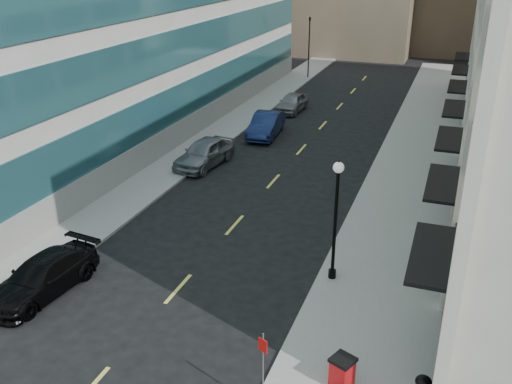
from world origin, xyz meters
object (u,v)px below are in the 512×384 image
Objects in this scene: car_silver_sedan at (204,153)px; car_blue_sedan at (266,125)px; car_grey_sedan at (292,103)px; traffic_signal at (310,21)px; trash_bin at (342,372)px; sign_post at (263,362)px; lamppost at (336,211)px; car_black_pickup at (43,276)px; urn_planter at (423,384)px.

car_blue_sedan is (1.60, 7.00, -0.02)m from car_silver_sedan.
traffic_signal is at bearing 102.26° from car_grey_sedan.
trash_bin is 2.77m from sign_post.
traffic_signal reaches higher than sign_post.
lamppost is (8.79, -17.33, 2.31)m from car_blue_sedan.
traffic_signal is 1.39× the size of car_blue_sedan.
traffic_signal is at bearing 126.55° from sign_post.
car_grey_sedan is at bearing 132.30° from trash_bin.
sign_post is (10.10, -18.01, 0.98)m from car_silver_sedan.
sign_post is at bearing -92.16° from lamppost.
sign_post is (10.10, -3.01, 1.10)m from car_black_pickup.
sign_post reaches higher than trash_bin.
car_grey_sedan reaches higher than car_black_pickup.
car_silver_sedan is 0.97× the size of lamppost.
trash_bin is at bearing 62.76° from sign_post.
car_blue_sedan is 1.14× the size of car_grey_sedan.
lamppost reaches higher than car_grey_sedan.
car_silver_sedan is at bearing -88.51° from traffic_signal.
car_black_pickup is at bearing -173.53° from sign_post.
lamppost is 7.80m from sign_post.
urn_planter is (2.34, 0.47, -0.16)m from trash_bin.
sign_post is at bearing -154.01° from urn_planter.
traffic_signal is 6.49× the size of trash_bin.
car_blue_sedan is at bearing 92.66° from car_black_pickup.
car_black_pickup is at bearing -155.78° from lamppost.
traffic_signal is 45.49m from trash_bin.
sign_post reaches higher than car_silver_sedan.
car_black_pickup is 1.89× the size of sign_post.
car_silver_sedan is at bearing 149.42° from trash_bin.
traffic_signal reaches higher than urn_planter.
car_blue_sedan is (1.60, 22.00, 0.10)m from car_black_pickup.
lamppost reaches higher than car_black_pickup.
car_black_pickup is 7.23× the size of urn_planter.
sign_post reaches higher than urn_planter.
urn_planter is at bearing -54.31° from lamppost.
car_blue_sedan is at bearing 84.01° from car_silver_sedan.
urn_planter is at bearing -65.44° from car_blue_sedan.
sign_post reaches higher than car_black_pickup.
car_grey_sedan is (1.46, 29.00, 0.03)m from car_black_pickup.
car_black_pickup is at bearing -90.02° from car_grey_sedan.
car_silver_sedan is 20.67m from sign_post.
sign_post is (8.64, -32.01, 1.07)m from car_grey_sedan.
car_black_pickup is 11.65m from lamppost.
sign_post is 3.82× the size of urn_planter.
car_silver_sedan is at bearing 135.17° from lamppost.
car_grey_sedan is at bearing -80.59° from traffic_signal.
car_grey_sedan is 26.03m from lamppost.
lamppost is at bearing -67.73° from car_blue_sedan.
lamppost is at bearing -73.45° from traffic_signal.
car_blue_sedan is at bearing 116.90° from lamppost.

